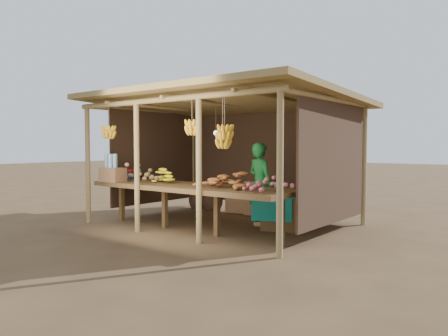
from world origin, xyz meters
The scene contains 13 objects.
ground centered at (0.00, 0.00, 0.00)m, with size 60.00×60.00×0.00m, color brown.
stall_structure centered at (-0.03, -0.10, 1.91)m, with size 4.70×3.50×2.43m.
counter centered at (0.00, -0.95, 0.74)m, with size 3.90×1.05×0.80m.
potato_heap centered at (-1.33, -0.99, 0.98)m, with size 0.96×0.57×0.36m, color #A28353, non-canonical shape.
sweet_potato_heap centered at (0.78, -0.91, 0.98)m, with size 0.89×0.53×0.35m, color #A75F2B, non-canonical shape.
onion_heap centered at (1.68, -1.10, 0.98)m, with size 0.78×0.47×0.36m, color #C05D65, non-canonical shape.
banana_pile centered at (-0.59, -0.87, 0.97)m, with size 0.58×0.35×0.35m, color yellow, non-canonical shape.
tomato_basin centered at (-1.90, -0.64, 0.88)m, with size 0.36×0.36×0.19m.
bottle_box centered at (-1.57, -1.33, 1.00)m, with size 0.45×0.38×0.52m.
vendor centered at (0.63, 0.27, 0.76)m, with size 0.55×0.36×1.52m, color #1B7A31.
tarp_crate centered at (1.10, 0.21, 0.34)m, with size 0.88×0.83×0.83m.
carton_stack centered at (-0.25, 1.20, 0.31)m, with size 1.03×0.49×0.71m.
burlap_sacks centered at (-1.48, 1.20, 0.27)m, with size 0.89×0.47×0.63m.
Camera 1 is at (5.01, -6.39, 1.48)m, focal length 35.00 mm.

